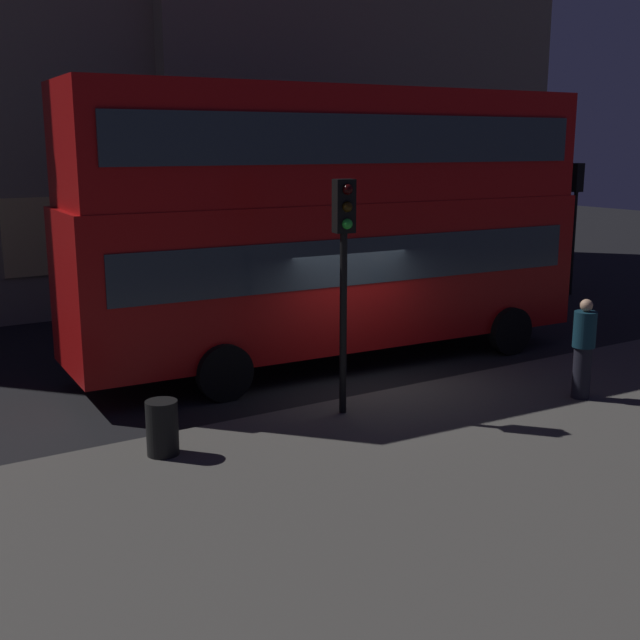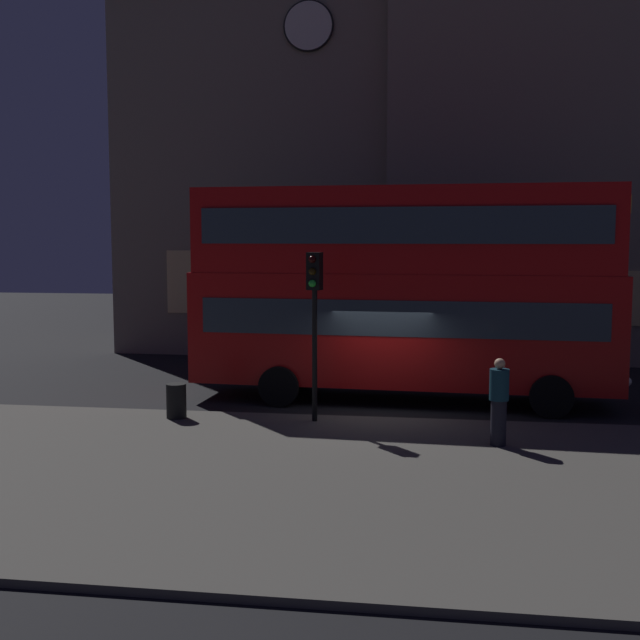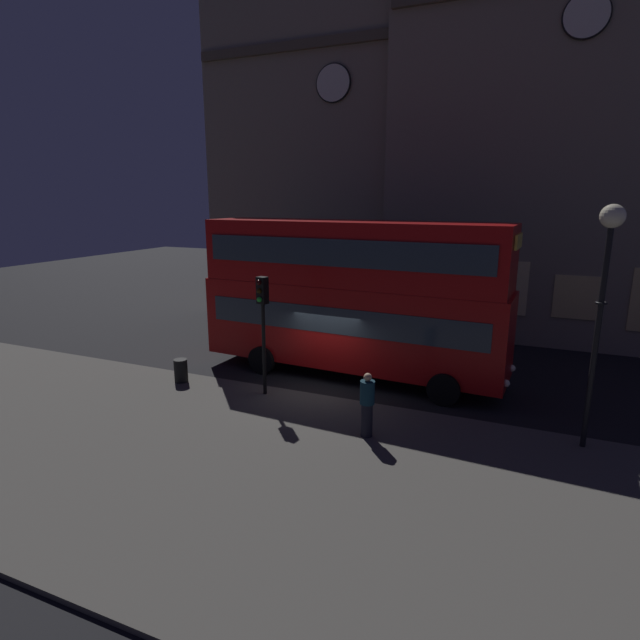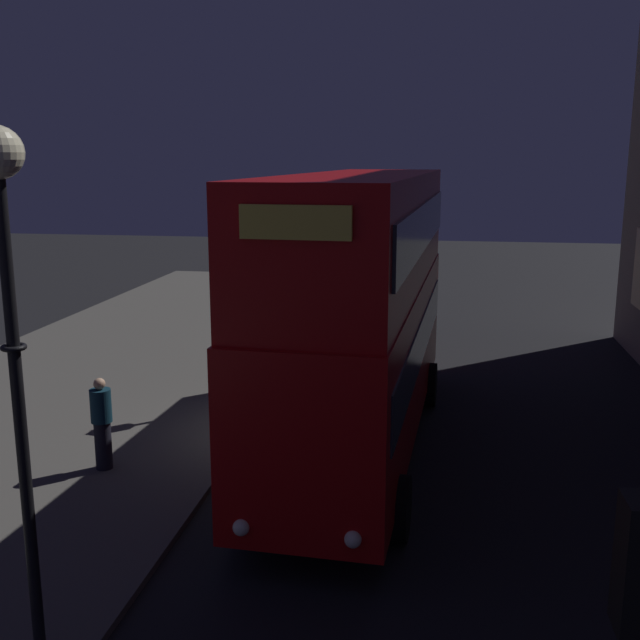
% 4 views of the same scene
% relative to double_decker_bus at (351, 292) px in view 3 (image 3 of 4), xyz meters
% --- Properties ---
extents(ground_plane, '(80.00, 80.00, 0.00)m').
position_rel_double_decker_bus_xyz_m(ground_plane, '(-0.44, -1.74, -3.14)').
color(ground_plane, black).
extents(sidewalk_slab, '(44.00, 9.66, 0.12)m').
position_rel_double_decker_bus_xyz_m(sidewalk_slab, '(-0.44, -7.25, -3.08)').
color(sidewalk_slab, '#4C4944').
rests_on(sidewalk_slab, ground).
extents(building_with_clock, '(14.51, 8.13, 16.43)m').
position_rel_double_decker_bus_xyz_m(building_with_clock, '(-3.86, 11.32, 5.08)').
color(building_with_clock, gray).
rests_on(building_with_clock, ground).
extents(building_plain_facade, '(14.18, 8.77, 17.69)m').
position_rel_double_decker_bus_xyz_m(building_plain_facade, '(6.21, 11.03, 5.71)').
color(building_plain_facade, gray).
rests_on(building_plain_facade, ground).
extents(double_decker_bus, '(11.20, 3.18, 5.61)m').
position_rel_double_decker_bus_xyz_m(double_decker_bus, '(0.00, 0.00, 0.00)').
color(double_decker_bus, '#B20F0F').
rests_on(double_decker_bus, ground).
extents(traffic_light_near_kerb, '(0.37, 0.39, 3.87)m').
position_rel_double_decker_bus_xyz_m(traffic_light_near_kerb, '(-1.85, -3.08, -0.23)').
color(traffic_light_near_kerb, black).
rests_on(traffic_light_near_kerb, sidewalk_slab).
extents(street_lamp, '(0.56, 0.56, 6.13)m').
position_rel_double_decker_bus_xyz_m(street_lamp, '(7.51, -2.99, 1.65)').
color(street_lamp, black).
rests_on(street_lamp, sidewalk_slab).
extents(pedestrian, '(0.40, 0.40, 1.79)m').
position_rel_double_decker_bus_xyz_m(pedestrian, '(2.18, -4.65, -2.11)').
color(pedestrian, black).
rests_on(pedestrian, sidewalk_slab).
extents(litter_bin, '(0.47, 0.47, 0.81)m').
position_rel_double_decker_bus_xyz_m(litter_bin, '(-5.10, -3.23, -2.61)').
color(litter_bin, black).
rests_on(litter_bin, sidewalk_slab).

